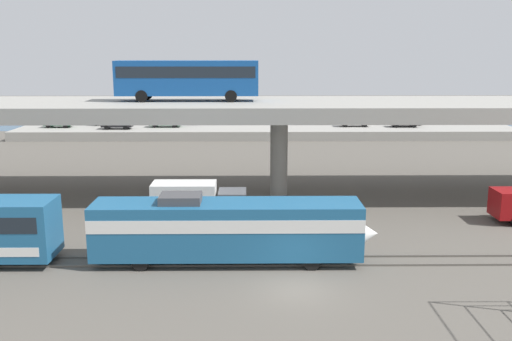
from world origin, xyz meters
name	(u,v)px	position (x,y,z in m)	size (l,w,h in m)	color
ground_plane	(297,289)	(0.00, 0.00, 0.00)	(260.00, 260.00, 0.00)	#565149
rail_strip_near	(293,265)	(0.00, 3.27, 0.06)	(110.00, 0.12, 0.12)	#59544C
rail_strip_far	(291,256)	(0.00, 4.73, 0.06)	(110.00, 0.12, 0.12)	#59544C
train_locomotive	(240,227)	(-3.07, 4.00, 2.19)	(16.85, 3.04, 4.18)	#1E5984
highway_overpass	(279,110)	(0.00, 20.00, 7.39)	(96.00, 11.58, 8.15)	gray
transit_bus_on_overpass	(188,77)	(-7.78, 20.55, 10.22)	(12.00, 2.68, 3.40)	#14478C
service_truck_west	(196,202)	(-6.40, 11.77, 1.64)	(6.80, 2.46, 3.04)	#515459
pier_parking_lot	(267,131)	(0.00, 55.00, 0.65)	(72.76, 10.88, 1.31)	gray
parked_car_0	(105,120)	(-24.35, 57.06, 2.07)	(4.01, 1.82, 1.50)	black
parked_car_1	(184,119)	(-12.48, 57.70, 2.08)	(4.68, 1.95, 1.50)	navy
parked_car_2	(409,120)	(21.57, 56.91, 2.08)	(4.01, 1.89, 1.50)	#B7B7BC
parked_car_3	(404,122)	(20.25, 54.69, 2.08)	(4.13, 2.00, 1.50)	black
parked_car_4	(165,122)	(-15.01, 54.90, 2.08)	(4.66, 1.90, 1.50)	#0C4C26
parked_car_5	(117,124)	(-21.54, 52.85, 2.08)	(4.33, 1.85, 1.50)	black
parked_car_6	(354,121)	(12.98, 55.25, 2.08)	(4.67, 1.97, 1.50)	#B7B7BC
parked_car_7	(59,122)	(-30.57, 54.72, 2.08)	(4.01, 1.93, 1.50)	#0C4C26
harbor_water	(263,117)	(0.00, 78.00, 0.00)	(140.00, 36.00, 0.01)	#2D5170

